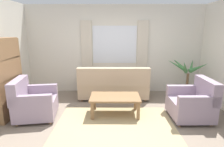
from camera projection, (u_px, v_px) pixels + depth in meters
ground_plane at (115, 126)px, 3.73m from camera, size 6.24×6.24×0.00m
wall_back at (115, 50)px, 5.63m from camera, size 5.32×0.12×2.60m
window_with_curtains at (115, 45)px, 5.52m from camera, size 1.98×0.07×1.40m
area_rug at (115, 126)px, 3.73m from camera, size 2.38×1.77×0.01m
couch at (113, 85)px, 5.19m from camera, size 1.90×0.82×0.92m
armchair_left at (33, 102)px, 4.02m from camera, size 0.94×0.96×0.88m
armchair_right at (193, 103)px, 3.98m from camera, size 0.83×0.85×0.88m
coffee_table at (115, 99)px, 4.16m from camera, size 1.10×0.64×0.44m
potted_plant at (187, 80)px, 5.30m from camera, size 1.16×1.16×1.16m
bookshelf at (8, 81)px, 4.06m from camera, size 0.30×0.94×1.72m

